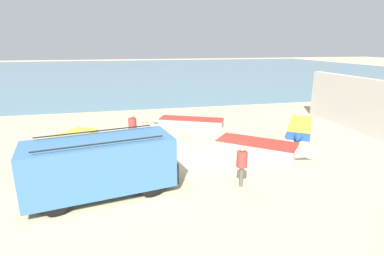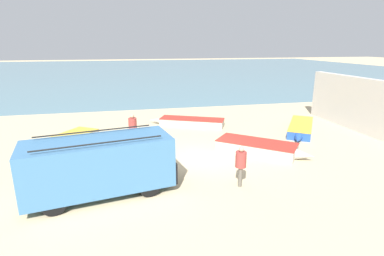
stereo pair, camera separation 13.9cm
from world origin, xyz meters
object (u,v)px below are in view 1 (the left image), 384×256
at_px(parked_van, 101,165).
at_px(fishing_rowboat_3, 189,122).
at_px(fishing_rowboat_0, 259,148).
at_px(fisherman_0, 133,126).
at_px(fishing_rowboat_2, 300,128).
at_px(fisherman_1, 242,162).
at_px(fishing_rowboat_1, 64,143).

distance_m(parked_van, fishing_rowboat_3, 10.17).
distance_m(fishing_rowboat_0, fishing_rowboat_3, 6.45).
height_order(fishing_rowboat_3, fisherman_0, fisherman_0).
height_order(fishing_rowboat_2, fisherman_1, fisherman_1).
xyz_separation_m(fishing_rowboat_0, fishing_rowboat_3, (-2.35, 6.00, -0.04)).
xyz_separation_m(fishing_rowboat_2, fisherman_0, (-10.45, -0.06, 0.76)).
relative_size(parked_van, fishing_rowboat_2, 1.14).
xyz_separation_m(fishing_rowboat_0, fishing_rowboat_1, (-9.91, 3.17, -0.02)).
bearing_deg(parked_van, fishing_rowboat_0, 9.04).
bearing_deg(fishing_rowboat_1, fisherman_1, 84.44).
bearing_deg(fishing_rowboat_1, parked_van, 56.16).
bearing_deg(fishing_rowboat_2, fisherman_1, -11.37).
height_order(fishing_rowboat_1, fishing_rowboat_3, fishing_rowboat_1).
distance_m(fishing_rowboat_1, fishing_rowboat_2, 14.14).
bearing_deg(fishing_rowboat_3, parked_van, 84.01).
bearing_deg(fisherman_1, fishing_rowboat_1, -20.11).
relative_size(parked_van, fisherman_1, 3.41).
bearing_deg(fisherman_1, fishing_rowboat_3, -69.86).
height_order(fishing_rowboat_3, fisherman_1, fisherman_1).
distance_m(fishing_rowboat_2, fisherman_0, 10.48).
bearing_deg(fisherman_0, fishing_rowboat_2, -8.98).
bearing_deg(fishing_rowboat_3, fishing_rowboat_0, 136.28).
xyz_separation_m(fishing_rowboat_1, fisherman_1, (7.64, -6.36, 0.69)).
xyz_separation_m(fishing_rowboat_1, fishing_rowboat_3, (7.56, 2.83, -0.02)).
relative_size(fishing_rowboat_1, fisherman_1, 2.67).
distance_m(fishing_rowboat_0, fisherman_0, 6.92).
relative_size(fishing_rowboat_3, fisherman_0, 2.99).
relative_size(fishing_rowboat_1, fisherman_0, 2.54).
relative_size(parked_van, fishing_rowboat_3, 1.09).
bearing_deg(fishing_rowboat_0, fishing_rowboat_3, 151.79).
bearing_deg(parked_van, fisherman_1, -15.95).
bearing_deg(fisherman_0, fishing_rowboat_1, 167.16).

